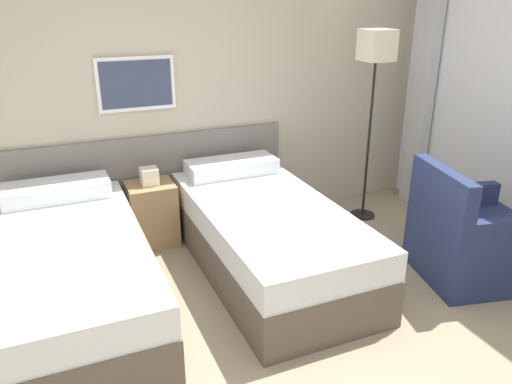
{
  "coord_description": "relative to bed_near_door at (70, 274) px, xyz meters",
  "views": [
    {
      "loc": [
        -0.97,
        -1.99,
        2.03
      ],
      "look_at": [
        0.36,
        1.09,
        0.7
      ],
      "focal_mm": 35.0,
      "sensor_mm": 36.0,
      "label": 1
    }
  ],
  "objects": [
    {
      "name": "ground_plane",
      "position": [
        0.97,
        -1.17,
        -0.28
      ],
      "size": [
        16.0,
        16.0,
        0.0
      ],
      "primitive_type": "plane",
      "color": "gray"
    },
    {
      "name": "armchair",
      "position": [
        2.83,
        -0.72,
        0.01
      ],
      "size": [
        0.94,
        0.9,
        0.89
      ],
      "rotation": [
        0.0,
        0.0,
        1.35
      ],
      "color": "navy",
      "rests_on": "ground_plane"
    },
    {
      "name": "nightstand",
      "position": [
        0.73,
        0.79,
        0.0
      ],
      "size": [
        0.39,
        0.36,
        0.69
      ],
      "color": "#9E7A51",
      "rests_on": "ground_plane"
    },
    {
      "name": "bed_near_window",
      "position": [
        1.45,
        0.0,
        0.0
      ],
      "size": [
        0.99,
        2.04,
        0.68
      ],
      "color": "brown",
      "rests_on": "ground_plane"
    },
    {
      "name": "wall_headboard",
      "position": [
        0.95,
        1.07,
        1.02
      ],
      "size": [
        10.0,
        0.1,
        2.7
      ],
      "color": "#B7AD99",
      "rests_on": "ground_plane"
    },
    {
      "name": "bed_near_door",
      "position": [
        0.0,
        0.0,
        0.0
      ],
      "size": [
        0.99,
        2.04,
        0.68
      ],
      "color": "brown",
      "rests_on": "ground_plane"
    },
    {
      "name": "floor_lamp",
      "position": [
        2.74,
        0.55,
        1.22
      ],
      "size": [
        0.26,
        0.26,
        1.76
      ],
      "color": "black",
      "rests_on": "ground_plane"
    }
  ]
}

